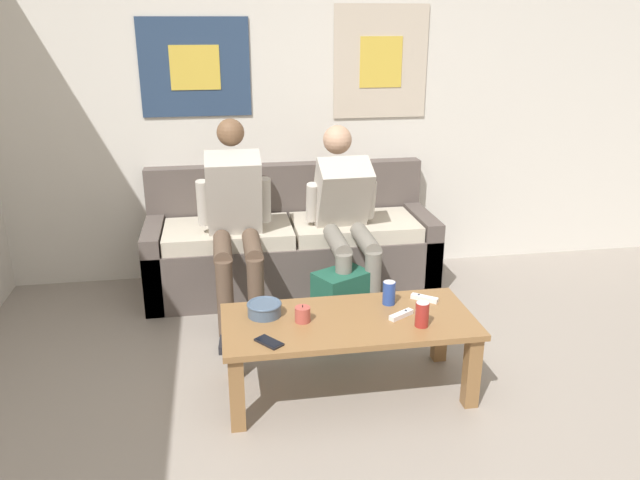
{
  "coord_description": "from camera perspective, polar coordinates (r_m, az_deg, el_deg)",
  "views": [
    {
      "loc": [
        -0.62,
        -1.96,
        1.81
      ],
      "look_at": [
        -0.08,
        1.25,
        0.65
      ],
      "focal_mm": 35.0,
      "sensor_mm": 36.0,
      "label": 1
    }
  ],
  "objects": [
    {
      "name": "game_controller_near_left",
      "position": [
        3.14,
        7.44,
        -6.8
      ],
      "size": [
        0.14,
        0.1,
        0.03
      ],
      "color": "white",
      "rests_on": "coffee_table"
    },
    {
      "name": "backpack",
      "position": [
        3.77,
        2.06,
        -5.85
      ],
      "size": [
        0.37,
        0.34,
        0.39
      ],
      "color": "#1E5642",
      "rests_on": "ground_plane"
    },
    {
      "name": "couch",
      "position": [
        4.38,
        -2.66,
        -0.72
      ],
      "size": [
        1.97,
        0.69,
        0.83
      ],
      "color": "#564C47",
      "rests_on": "ground_plane"
    },
    {
      "name": "person_seated_adult",
      "position": [
        3.9,
        -7.75,
        2.27
      ],
      "size": [
        0.47,
        0.87,
        1.22
      ],
      "color": "brown",
      "rests_on": "ground_plane"
    },
    {
      "name": "person_seated_teen",
      "position": [
        4.01,
        2.33,
        2.54
      ],
      "size": [
        0.47,
        0.98,
        1.14
      ],
      "color": "gray",
      "rests_on": "ground_plane"
    },
    {
      "name": "drink_can_blue",
      "position": [
        3.25,
        6.33,
        -4.83
      ],
      "size": [
        0.07,
        0.07,
        0.12
      ],
      "color": "#28479E",
      "rests_on": "coffee_table"
    },
    {
      "name": "wall_back",
      "position": [
        4.49,
        -1.6,
        12.82
      ],
      "size": [
        10.0,
        0.07,
        2.55
      ],
      "color": "silver",
      "rests_on": "ground_plane"
    },
    {
      "name": "ceramic_bowl",
      "position": [
        3.13,
        -5.11,
        -6.23
      ],
      "size": [
        0.17,
        0.17,
        0.07
      ],
      "color": "#475B75",
      "rests_on": "coffee_table"
    },
    {
      "name": "game_controller_near_right",
      "position": [
        3.33,
        9.53,
        -5.27
      ],
      "size": [
        0.13,
        0.12,
        0.03
      ],
      "color": "white",
      "rests_on": "coffee_table"
    },
    {
      "name": "drink_can_red",
      "position": [
        3.05,
        9.31,
        -6.72
      ],
      "size": [
        0.07,
        0.07,
        0.12
      ],
      "color": "maroon",
      "rests_on": "coffee_table"
    },
    {
      "name": "coffee_table",
      "position": [
        3.14,
        2.62,
        -8.33
      ],
      "size": [
        1.25,
        0.56,
        0.41
      ],
      "color": "olive",
      "rests_on": "ground_plane"
    },
    {
      "name": "cell_phone",
      "position": [
        2.89,
        -4.68,
        -9.28
      ],
      "size": [
        0.14,
        0.15,
        0.01
      ],
      "color": "black",
      "rests_on": "coffee_table"
    },
    {
      "name": "pillar_candle",
      "position": [
        3.06,
        -1.6,
        -6.81
      ],
      "size": [
        0.08,
        0.08,
        0.09
      ],
      "color": "#B24C42",
      "rests_on": "coffee_table"
    }
  ]
}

